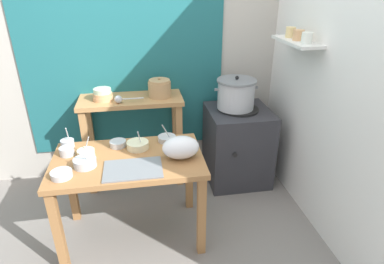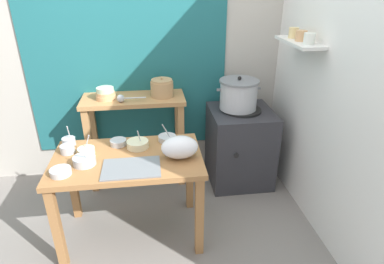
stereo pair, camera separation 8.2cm
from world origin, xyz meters
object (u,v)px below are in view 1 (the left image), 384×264
ladle (119,99)px  prep_bowl_0 (118,143)px  back_shelf_table (133,120)px  prep_bowl_1 (86,152)px  stove_block (237,145)px  prep_bowl_7 (68,143)px  serving_tray (133,169)px  prep_bowl_5 (61,174)px  prep_bowl_3 (167,138)px  prep_bowl_6 (85,162)px  clay_pot (160,88)px  prep_bowl_4 (67,151)px  plastic_bag (181,147)px  prep_bowl_2 (138,145)px  bowl_stack_enamel (103,95)px  steamer_pot (236,94)px  prep_table (129,171)px

ladle → prep_bowl_0: 0.53m
back_shelf_table → prep_bowl_1: back_shelf_table is taller
stove_block → prep_bowl_7: 1.62m
serving_tray → prep_bowl_5: bearing=-178.4°
prep_bowl_3 → ladle: bearing=128.7°
serving_tray → prep_bowl_6: 0.34m
clay_pot → serving_tray: bearing=-105.6°
prep_bowl_4 → prep_bowl_6: (0.15, -0.19, -0.00)m
serving_tray → plastic_bag: bearing=18.0°
clay_pot → prep_bowl_2: (-0.23, -0.67, -0.23)m
prep_bowl_0 → prep_bowl_7: bearing=172.6°
stove_block → bowl_stack_enamel: (-1.27, 0.12, 0.57)m
prep_bowl_6 → prep_bowl_3: bearing=26.0°
prep_bowl_0 → prep_bowl_4: bearing=-168.1°
prep_bowl_5 → clay_pot: bearing=53.3°
steamer_pot → prep_bowl_5: (-1.45, -0.88, -0.18)m
back_shelf_table → prep_bowl_0: back_shelf_table is taller
back_shelf_table → prep_bowl_6: (-0.33, -0.87, 0.07)m
back_shelf_table → prep_bowl_6: 0.94m
stove_block → prep_bowl_4: bearing=-159.8°
prep_table → steamer_pot: size_ratio=2.62×
back_shelf_table → clay_pot: clay_pot is taller
bowl_stack_enamel → prep_bowl_6: size_ratio=1.13×
ladle → serving_tray: ladle is taller
steamer_pot → serving_tray: steamer_pot is taller
ladle → prep_bowl_5: size_ratio=1.84×
back_shelf_table → prep_bowl_6: bearing=-110.5°
prep_bowl_3 → steamer_pot: bearing=33.6°
prep_table → prep_bowl_3: prep_bowl_3 is taller
prep_bowl_5 → prep_bowl_7: 0.43m
stove_block → prep_bowl_2: size_ratio=4.63×
ladle → prep_bowl_5: ladle is taller
bowl_stack_enamel → prep_bowl_1: size_ratio=1.15×
prep_bowl_7 → prep_bowl_1: bearing=-46.2°
stove_block → prep_bowl_7: bearing=-164.3°
ladle → prep_table: bearing=-85.0°
prep_bowl_1 → back_shelf_table: bearing=64.8°
prep_table → prep_bowl_0: prep_bowl_0 is taller
prep_bowl_3 → prep_bowl_7: bearing=178.2°
back_shelf_table → prep_bowl_5: back_shelf_table is taller
prep_bowl_3 → prep_bowl_1: bearing=-167.2°
prep_bowl_5 → plastic_bag: bearing=8.8°
prep_bowl_0 → prep_bowl_2: 0.16m
bowl_stack_enamel → prep_bowl_7: bowl_stack_enamel is taller
stove_block → clay_pot: clay_pot is taller
back_shelf_table → prep_bowl_7: same height
prep_bowl_0 → prep_bowl_6: bearing=-128.9°
clay_pot → plastic_bag: bearing=-84.9°
prep_bowl_1 → prep_bowl_3: 0.63m
stove_block → prep_bowl_6: (-1.35, -0.74, 0.37)m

